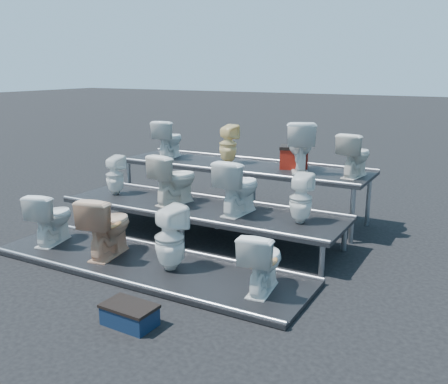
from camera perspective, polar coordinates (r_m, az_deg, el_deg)
The scene contains 18 objects.
ground at distance 7.33m, azimuth -2.67°, elevation -5.21°, with size 80.00×80.00×0.00m, color black.
tier_front at distance 6.32m, azimuth -8.92°, elevation -8.31°, with size 4.20×1.20×0.06m, color black.
tier_mid at distance 7.25m, azimuth -2.70°, elevation -3.49°, with size 4.20×1.20×0.46m, color black.
tier_back at distance 8.29m, azimuth 1.99°, elevation 0.20°, with size 4.20×1.20×0.86m, color black.
toilet_0 at distance 7.24m, azimuth -19.12°, elevation -2.74°, with size 0.40×0.71×0.72m, color white.
toilet_1 at distance 6.54m, azimuth -13.21°, elevation -3.75°, with size 0.45×0.78×0.80m, color tan.
toilet_2 at distance 5.96m, azimuth -6.22°, elevation -5.26°, with size 0.35×0.36×0.79m, color white.
toilet_3 at distance 5.41m, azimuth 4.38°, elevation -7.84°, with size 0.38×0.67×0.68m, color white.
toilet_4 at distance 8.03m, azimuth -12.38°, elevation 1.89°, with size 0.28×0.28×0.62m, color white.
toilet_5 at distance 7.33m, azimuth -5.70°, elevation 1.53°, with size 0.42×0.73×0.75m, color silver.
toilet_6 at distance 6.80m, azimuth 1.67°, elevation 0.64°, with size 0.42×0.74×0.76m, color white.
toilet_7 at distance 6.46m, azimuth 8.78°, elevation -0.73°, with size 0.29×0.30×0.65m, color white.
toilet_8 at distance 8.88m, azimuth -6.32°, elevation 6.06°, with size 0.37×0.65×0.66m, color white.
toilet_9 at distance 8.26m, azimuth 0.47°, elevation 5.47°, with size 0.29×0.30×0.64m, color #F3D891.
toilet_10 at distance 7.74m, azimuth 8.67°, elevation 5.23°, with size 0.43×0.76×0.78m, color white.
toilet_11 at distance 7.50m, azimuth 14.74°, elevation 4.14°, with size 0.36×0.63×0.64m, color silver.
red_crate at distance 7.97m, azimuth 8.02°, elevation 3.80°, with size 0.43×0.34×0.31m, color maroon.
step_stool at distance 5.03m, azimuth -10.73°, elevation -13.77°, with size 0.51×0.30×0.18m, color #0E1C33.
Camera 1 is at (3.64, -5.88, 2.42)m, focal length 40.00 mm.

